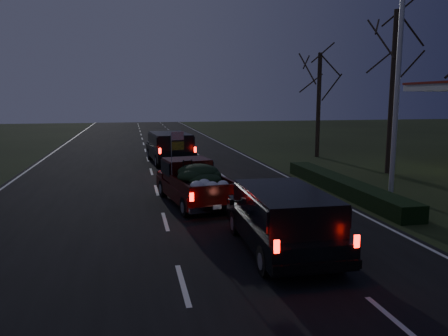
{
  "coord_description": "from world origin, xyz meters",
  "views": [
    {
      "loc": [
        -0.97,
        -13.94,
        4.03
      ],
      "look_at": [
        2.52,
        2.61,
        1.3
      ],
      "focal_mm": 35.0,
      "sensor_mm": 36.0,
      "label": 1
    }
  ],
  "objects": [
    {
      "name": "bare_tree_far",
      "position": [
        11.5,
        14.0,
        5.23
      ],
      "size": [
        3.6,
        3.6,
        7.0
      ],
      "color": "black",
      "rests_on": "ground"
    },
    {
      "name": "lead_suv",
      "position": [
        1.29,
        12.89,
        1.17
      ],
      "size": [
        2.7,
        5.54,
        1.54
      ],
      "rotation": [
        0.0,
        0.0,
        0.09
      ],
      "color": "black",
      "rests_on": "ground"
    },
    {
      "name": "road_asphalt",
      "position": [
        0.0,
        0.0,
        0.01
      ],
      "size": [
        14.0,
        120.0,
        0.02
      ],
      "primitive_type": "cube",
      "color": "black",
      "rests_on": "ground"
    },
    {
      "name": "light_pole",
      "position": [
        9.5,
        2.0,
        5.48
      ],
      "size": [
        0.5,
        0.9,
        9.16
      ],
      "color": "silver",
      "rests_on": "ground"
    },
    {
      "name": "hedge_row",
      "position": [
        7.8,
        3.0,
        0.3
      ],
      "size": [
        1.0,
        10.0,
        0.6
      ],
      "primitive_type": "cube",
      "color": "black",
      "rests_on": "ground"
    },
    {
      "name": "bare_tree_mid",
      "position": [
        12.5,
        7.0,
        6.35
      ],
      "size": [
        3.6,
        3.6,
        8.5
      ],
      "color": "black",
      "rests_on": "ground"
    },
    {
      "name": "pickup_truck",
      "position": [
        1.25,
        2.27,
        0.93
      ],
      "size": [
        2.54,
        4.97,
        2.49
      ],
      "rotation": [
        0.0,
        0.0,
        0.16
      ],
      "color": "#3A0A07",
      "rests_on": "ground"
    },
    {
      "name": "ground",
      "position": [
        0.0,
        0.0,
        0.0
      ],
      "size": [
        120.0,
        120.0,
        0.0
      ],
      "primitive_type": "plane",
      "color": "black",
      "rests_on": "ground"
    },
    {
      "name": "rear_suv",
      "position": [
        2.81,
        -3.52,
        1.04
      ],
      "size": [
        2.23,
        4.8,
        1.37
      ],
      "rotation": [
        0.0,
        0.0,
        -0.02
      ],
      "color": "black",
      "rests_on": "ground"
    }
  ]
}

